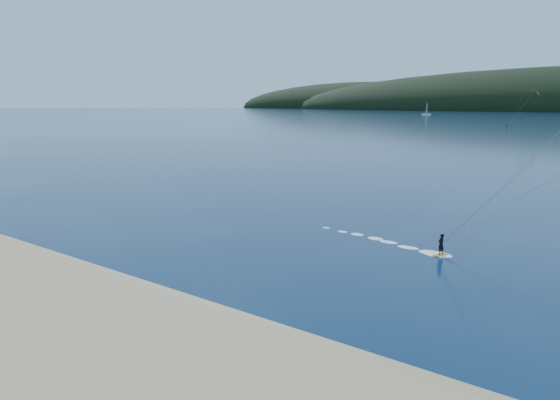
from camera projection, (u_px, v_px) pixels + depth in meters
name	position (u px, v px, depth m)	size (l,w,h in m)	color
ground	(101.00, 338.00, 22.23)	(1800.00, 1800.00, 0.00)	#081E3E
wet_sand	(177.00, 304.00, 25.79)	(220.00, 2.50, 0.10)	#958156
kitesurfer_far	(530.00, 98.00, 189.42)	(12.68, 8.08, 15.53)	#C57F17
sailboat	(426.00, 114.00, 414.95)	(7.75, 5.05, 10.81)	white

